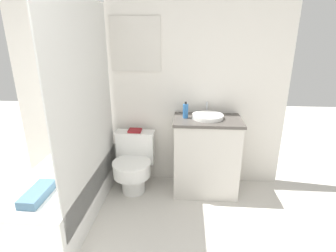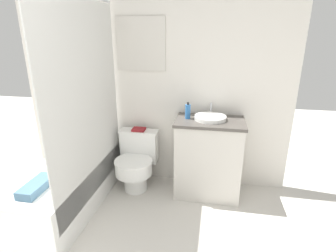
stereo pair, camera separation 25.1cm
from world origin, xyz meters
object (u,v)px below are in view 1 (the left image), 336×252
object	(u,v)px
toilet	(134,163)
soap_bottle	(186,111)
book_on_tank	(135,131)
sink	(208,116)

from	to	relation	value
toilet	soap_bottle	xyz separation A→B (m)	(0.56, 0.04, 0.60)
toilet	book_on_tank	bearing A→B (deg)	90.00
sink	book_on_tank	distance (m)	0.82
toilet	book_on_tank	size ratio (longest dim) A/B	4.56
sink	book_on_tank	xyz separation A→B (m)	(-0.79, 0.09, -0.21)
toilet	soap_bottle	bearing A→B (deg)	4.21
soap_bottle	book_on_tank	world-z (taller)	soap_bottle
toilet	soap_bottle	size ratio (longest dim) A/B	3.76
sink	soap_bottle	bearing A→B (deg)	-178.77
toilet	sink	distance (m)	0.96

